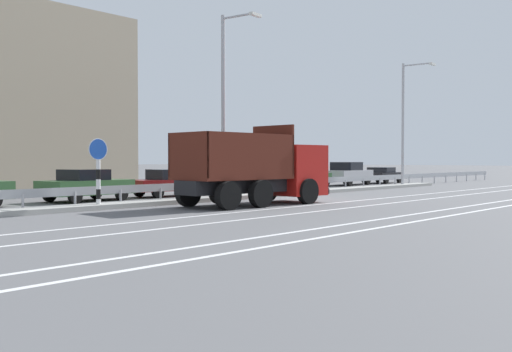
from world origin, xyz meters
The scene contains 17 objects.
ground_plane centered at (0.00, 0.00, 0.00)m, with size 320.00×320.00×0.00m, color #565659.
lane_strip_0 centered at (-3.80, -2.42, 0.00)m, with size 64.21×0.16×0.01m, color silver.
lane_strip_1 centered at (-3.80, -4.26, 0.00)m, with size 64.21×0.16×0.01m, color silver.
lane_strip_2 centered at (-3.80, -7.31, 0.00)m, with size 64.21×0.16×0.01m, color silver.
lane_strip_3 centered at (-3.80, -8.42, 0.00)m, with size 64.21×0.16×0.01m, color silver.
median_island centered at (0.00, 2.34, 0.09)m, with size 35.32×1.10×0.18m, color gray.
median_guardrail centered at (0.00, 3.41, 0.57)m, with size 64.21×0.09×0.78m.
dump_truck centered at (-2.93, -0.69, 1.23)m, with size 6.92×3.01×3.21m.
median_road_sign centered at (-8.94, 2.34, 1.39)m, with size 0.80×0.16×2.59m.
street_lamp_1 centered at (-2.42, 2.17, 4.56)m, with size 0.72×1.99×8.22m.
street_lamp_2 centered at (14.70, 2.31, 4.55)m, with size 0.71×2.19×8.15m.
parked_car_3 centered at (-6.95, 6.26, 0.71)m, with size 4.01×2.20×1.39m.
parked_car_4 centered at (-2.22, 6.12, 0.68)m, with size 4.54×2.03×1.33m.
parked_car_5 centered at (4.09, 6.46, 0.65)m, with size 3.91×1.95×1.25m.
parked_car_6 centered at (9.06, 6.60, 0.75)m, with size 3.94×2.09×1.52m.
parked_car_7 centered at (14.30, 6.55, 0.81)m, with size 4.53×2.21×1.63m.
parked_car_8 centered at (19.22, 6.60, 0.64)m, with size 4.01×2.20×1.22m.
Camera 1 is at (-21.51, -16.44, 1.81)m, focal length 42.00 mm.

